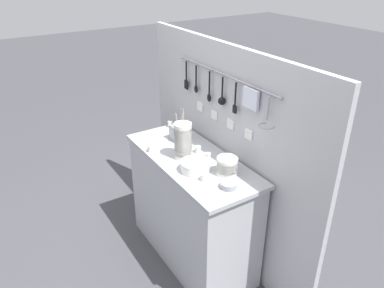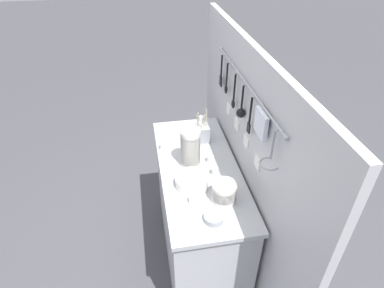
{
  "view_description": "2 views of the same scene",
  "coord_description": "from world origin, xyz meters",
  "px_view_note": "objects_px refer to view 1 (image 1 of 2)",
  "views": [
    {
      "loc": [
        1.97,
        -1.24,
        2.21
      ],
      "look_at": [
        0.06,
        -0.03,
        1.04
      ],
      "focal_mm": 35.0,
      "sensor_mm": 36.0,
      "label": 1
    },
    {
      "loc": [
        1.56,
        -0.32,
        2.22
      ],
      "look_at": [
        -0.06,
        -0.04,
        1.04
      ],
      "focal_mm": 30.0,
      "sensor_mm": 36.0,
      "label": 2
    }
  ],
  "objects_px": {
    "cup_centre": "(204,178)",
    "cup_back_left": "(198,149)",
    "plate_stack": "(195,166)",
    "cup_back_right": "(150,149)",
    "cup_edge_near": "(170,124)",
    "cutlery_caddy": "(179,132)",
    "bowl_stack_nested_right": "(227,166)",
    "steel_mixing_bowl": "(229,185)",
    "cup_front_right": "(208,156)",
    "bowl_stack_tall_left": "(183,141)"
  },
  "relations": [
    {
      "from": "cup_edge_near",
      "to": "cup_back_right",
      "type": "xyz_separation_m",
      "value": [
        0.3,
        -0.34,
        0.0
      ]
    },
    {
      "from": "cup_back_right",
      "to": "plate_stack",
      "type": "bearing_deg",
      "value": 18.46
    },
    {
      "from": "bowl_stack_tall_left",
      "to": "cup_centre",
      "type": "relative_size",
      "value": 5.37
    },
    {
      "from": "plate_stack",
      "to": "cup_back_right",
      "type": "distance_m",
      "value": 0.42
    },
    {
      "from": "cup_edge_near",
      "to": "cup_centre",
      "type": "height_order",
      "value": "same"
    },
    {
      "from": "steel_mixing_bowl",
      "to": "cup_centre",
      "type": "xyz_separation_m",
      "value": [
        -0.14,
        -0.09,
        0.01
      ]
    },
    {
      "from": "bowl_stack_nested_right",
      "to": "cup_edge_near",
      "type": "height_order",
      "value": "bowl_stack_nested_right"
    },
    {
      "from": "cup_centre",
      "to": "cup_back_left",
      "type": "distance_m",
      "value": 0.39
    },
    {
      "from": "cutlery_caddy",
      "to": "cup_front_right",
      "type": "distance_m",
      "value": 0.39
    },
    {
      "from": "cup_back_right",
      "to": "cup_front_right",
      "type": "bearing_deg",
      "value": 42.51
    },
    {
      "from": "cup_back_right",
      "to": "cup_front_right",
      "type": "distance_m",
      "value": 0.43
    },
    {
      "from": "cutlery_caddy",
      "to": "cup_back_left",
      "type": "distance_m",
      "value": 0.26
    },
    {
      "from": "cup_edge_near",
      "to": "cup_back_left",
      "type": "relative_size",
      "value": 1.0
    },
    {
      "from": "plate_stack",
      "to": "cup_edge_near",
      "type": "xyz_separation_m",
      "value": [
        -0.7,
        0.2,
        -0.01
      ]
    },
    {
      "from": "cup_back_right",
      "to": "cutlery_caddy",
      "type": "bearing_deg",
      "value": 103.12
    },
    {
      "from": "cup_centre",
      "to": "bowl_stack_nested_right",
      "type": "bearing_deg",
      "value": 87.62
    },
    {
      "from": "bowl_stack_tall_left",
      "to": "bowl_stack_nested_right",
      "type": "bearing_deg",
      "value": 21.07
    },
    {
      "from": "plate_stack",
      "to": "cup_edge_near",
      "type": "distance_m",
      "value": 0.73
    },
    {
      "from": "cup_back_left",
      "to": "cup_front_right",
      "type": "bearing_deg",
      "value": 1.3
    },
    {
      "from": "cup_centre",
      "to": "cup_back_left",
      "type": "xyz_separation_m",
      "value": [
        -0.34,
        0.18,
        0.0
      ]
    },
    {
      "from": "bowl_stack_nested_right",
      "to": "steel_mixing_bowl",
      "type": "relative_size",
      "value": 1.31
    },
    {
      "from": "cup_front_right",
      "to": "cup_back_left",
      "type": "height_order",
      "value": "same"
    },
    {
      "from": "bowl_stack_tall_left",
      "to": "cutlery_caddy",
      "type": "xyz_separation_m",
      "value": [
        -0.27,
        0.12,
        -0.07
      ]
    },
    {
      "from": "cup_back_right",
      "to": "bowl_stack_nested_right",
      "type": "bearing_deg",
      "value": 28.14
    },
    {
      "from": "bowl_stack_nested_right",
      "to": "cup_front_right",
      "type": "bearing_deg",
      "value": 179.72
    },
    {
      "from": "cup_edge_near",
      "to": "cup_front_right",
      "type": "height_order",
      "value": "same"
    },
    {
      "from": "cutlery_caddy",
      "to": "cup_edge_near",
      "type": "distance_m",
      "value": 0.25
    },
    {
      "from": "steel_mixing_bowl",
      "to": "cutlery_caddy",
      "type": "xyz_separation_m",
      "value": [
        -0.75,
        0.08,
        0.04
      ]
    },
    {
      "from": "bowl_stack_tall_left",
      "to": "cutlery_caddy",
      "type": "height_order",
      "value": "bowl_stack_tall_left"
    },
    {
      "from": "bowl_stack_tall_left",
      "to": "cup_back_right",
      "type": "distance_m",
      "value": 0.28
    },
    {
      "from": "steel_mixing_bowl",
      "to": "cup_back_right",
      "type": "relative_size",
      "value": 2.15
    },
    {
      "from": "plate_stack",
      "to": "cup_back_right",
      "type": "height_order",
      "value": "plate_stack"
    },
    {
      "from": "bowl_stack_tall_left",
      "to": "cutlery_caddy",
      "type": "distance_m",
      "value": 0.3
    },
    {
      "from": "cutlery_caddy",
      "to": "cup_edge_near",
      "type": "height_order",
      "value": "cutlery_caddy"
    },
    {
      "from": "cup_edge_near",
      "to": "cup_back_left",
      "type": "distance_m",
      "value": 0.5
    },
    {
      "from": "plate_stack",
      "to": "cup_edge_near",
      "type": "height_order",
      "value": "plate_stack"
    },
    {
      "from": "plate_stack",
      "to": "cup_front_right",
      "type": "distance_m",
      "value": 0.18
    },
    {
      "from": "steel_mixing_bowl",
      "to": "cup_centre",
      "type": "distance_m",
      "value": 0.17
    },
    {
      "from": "steel_mixing_bowl",
      "to": "cutlery_caddy",
      "type": "relative_size",
      "value": 0.42
    },
    {
      "from": "cup_centre",
      "to": "cup_front_right",
      "type": "distance_m",
      "value": 0.28
    },
    {
      "from": "bowl_stack_nested_right",
      "to": "cup_front_right",
      "type": "xyz_separation_m",
      "value": [
        -0.23,
        0.0,
        -0.03
      ]
    },
    {
      "from": "plate_stack",
      "to": "cup_edge_near",
      "type": "bearing_deg",
      "value": 163.93
    },
    {
      "from": "bowl_stack_tall_left",
      "to": "cutlery_caddy",
      "type": "relative_size",
      "value": 1.05
    },
    {
      "from": "bowl_stack_nested_right",
      "to": "cutlery_caddy",
      "type": "height_order",
      "value": "cutlery_caddy"
    },
    {
      "from": "steel_mixing_bowl",
      "to": "cup_edge_near",
      "type": "bearing_deg",
      "value": 172.19
    },
    {
      "from": "bowl_stack_nested_right",
      "to": "cup_centre",
      "type": "distance_m",
      "value": 0.18
    },
    {
      "from": "bowl_stack_nested_right",
      "to": "plate_stack",
      "type": "xyz_separation_m",
      "value": [
        -0.14,
        -0.16,
        -0.02
      ]
    },
    {
      "from": "cup_centre",
      "to": "cup_back_right",
      "type": "bearing_deg",
      "value": -168.1
    },
    {
      "from": "bowl_stack_nested_right",
      "to": "cup_front_right",
      "type": "distance_m",
      "value": 0.23
    },
    {
      "from": "steel_mixing_bowl",
      "to": "cup_back_right",
      "type": "height_order",
      "value": "cup_back_right"
    }
  ]
}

